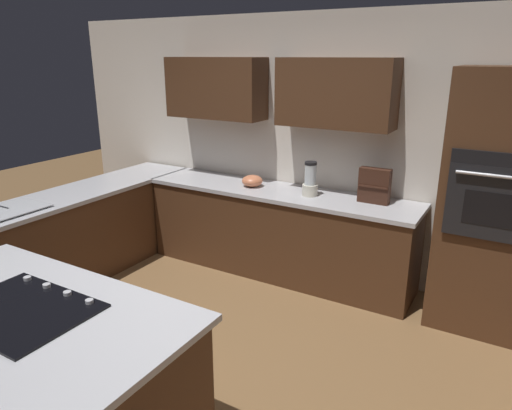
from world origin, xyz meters
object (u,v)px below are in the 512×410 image
wall_oven (495,205)px  spice_rack (374,186)px  sink_unit (1,211)px  cooktop (21,309)px  mixing_bowl (252,181)px  blender (310,181)px

wall_oven → spice_rack: size_ratio=6.58×
sink_unit → cooktop: size_ratio=0.92×
spice_rack → sink_unit: bearing=35.6°
mixing_bowl → sink_unit: bearing=52.1°
mixing_bowl → blender: bearing=-180.0°
spice_rack → mixing_bowl: bearing=4.0°
mixing_bowl → spice_rack: 1.26m
sink_unit → mixing_bowl: size_ratio=3.26×
sink_unit → mixing_bowl: bearing=-127.9°
sink_unit → wall_oven: bearing=-153.5°
wall_oven → blender: wall_oven is taller
sink_unit → spice_rack: bearing=-144.4°
wall_oven → sink_unit: wall_oven is taller
wall_oven → sink_unit: bearing=26.5°
sink_unit → spice_rack: (-2.68, -1.92, 0.14)m
mixing_bowl → spice_rack: size_ratio=0.67×
sink_unit → cooktop: (-1.64, 0.91, -0.01)m
mixing_bowl → cooktop: bearing=94.3°
blender → sink_unit: bearing=41.4°
wall_oven → mixing_bowl: bearing=0.1°
wall_oven → mixing_bowl: (2.25, 0.00, -0.10)m
blender → wall_oven: bearing=-179.9°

